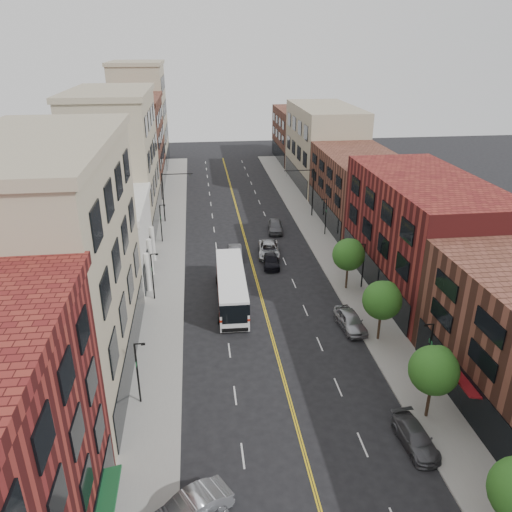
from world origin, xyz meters
name	(u,v)px	position (x,y,z in m)	size (l,w,h in m)	color
ground	(310,474)	(0.00, 0.00, 0.00)	(220.00, 220.00, 0.00)	black
sidewalk_left	(169,256)	(-10.00, 35.00, 0.07)	(4.00, 110.00, 0.15)	gray
sidewalk_right	(327,249)	(10.00, 35.00, 0.07)	(4.00, 110.00, 0.15)	gray
bldg_l_tanoffice	(54,269)	(-17.00, 13.00, 9.00)	(10.00, 22.00, 18.00)	tan
bldg_l_white	(101,242)	(-17.00, 31.00, 4.00)	(10.00, 14.00, 8.00)	silver
bldg_l_far_a	(117,163)	(-17.00, 48.00, 9.00)	(10.00, 20.00, 18.00)	tan
bldg_l_far_b	(133,145)	(-17.00, 68.00, 7.50)	(10.00, 20.00, 15.00)	brown
bldg_l_far_c	(141,116)	(-17.00, 86.00, 10.00)	(10.00, 16.00, 20.00)	tan
bldg_r_mid	(421,234)	(17.00, 24.00, 6.00)	(10.00, 22.00, 12.00)	maroon
bldg_r_far_a	(359,188)	(17.00, 45.00, 5.00)	(10.00, 20.00, 10.00)	brown
bldg_r_far_b	(324,146)	(17.00, 66.00, 7.00)	(10.00, 22.00, 14.00)	tan
bldg_r_far_c	(301,135)	(17.00, 86.00, 5.50)	(10.00, 18.00, 11.00)	brown
tree_r_1	(435,369)	(9.39, 4.07, 4.13)	(3.40, 3.40, 5.59)	black
tree_r_2	(383,299)	(9.39, 14.07, 4.13)	(3.40, 3.40, 5.59)	black
tree_r_3	(349,254)	(9.39, 24.07, 4.13)	(3.40, 3.40, 5.59)	black
lamp_l_1	(138,370)	(-10.95, 8.00, 2.97)	(0.81, 0.55, 5.05)	black
lamp_l_2	(153,274)	(-10.95, 24.00, 2.97)	(0.81, 0.55, 5.05)	black
lamp_l_3	(161,221)	(-10.95, 40.00, 2.97)	(0.81, 0.55, 5.05)	black
lamp_r_1	(429,349)	(10.95, 8.00, 2.97)	(0.81, 0.55, 5.05)	black
lamp_r_2	(363,263)	(10.95, 24.00, 2.97)	(0.81, 0.55, 5.05)	black
lamp_r_3	(325,215)	(10.95, 40.00, 2.97)	(0.81, 0.55, 5.05)	black
signal_mast_left	(168,191)	(-10.27, 48.00, 4.65)	(4.49, 0.18, 7.20)	black
signal_mast_right	(308,187)	(10.27, 48.00, 4.65)	(4.49, 0.18, 7.20)	black
city_bus	(231,285)	(-3.14, 22.74, 1.88)	(3.27, 12.65, 3.23)	white
car_angle_b	(189,510)	(-7.40, -2.37, 0.82)	(1.74, 5.00, 1.65)	#B9BCC2
car_parked_mid	(416,438)	(7.40, 1.53, 0.66)	(1.84, 4.52, 1.31)	#49494E
car_parked_far	(350,320)	(7.40, 16.25, 0.82)	(1.95, 4.84, 1.65)	#A2A4AA
car_lane_behind	(235,251)	(-1.80, 34.27, 0.73)	(1.55, 4.45, 1.47)	#47474C
car_lane_a	(271,261)	(2.16, 30.91, 0.66)	(1.86, 4.58, 1.33)	black
car_lane_b	(269,249)	(2.38, 34.08, 0.78)	(2.59, 5.63, 1.56)	silver
car_lane_c	(275,226)	(4.45, 42.12, 0.83)	(1.95, 4.86, 1.66)	#57585D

